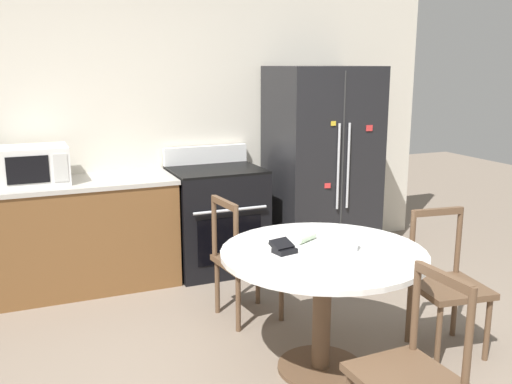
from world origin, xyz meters
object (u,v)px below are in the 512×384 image
at_px(refrigerator, 321,164).
at_px(microwave, 33,165).
at_px(dining_chair_near, 410,376).
at_px(dining_chair_right, 447,286).
at_px(wallet, 283,248).
at_px(dining_chair_far, 245,261).
at_px(oven_range, 217,218).
at_px(candle_glass, 350,244).

height_order(refrigerator, microwave, refrigerator).
distance_m(microwave, dining_chair_near, 3.20).
bearing_deg(refrigerator, dining_chair_right, -94.63).
bearing_deg(wallet, dining_chair_right, -7.52).
distance_m(refrigerator, dining_chair_far, 1.60).
height_order(oven_range, dining_chair_near, oven_range).
relative_size(dining_chair_far, wallet, 6.09).
bearing_deg(dining_chair_far, refrigerator, 124.20).
bearing_deg(candle_glass, dining_chair_near, -102.28).
xyz_separation_m(oven_range, microwave, (-1.48, 0.03, 0.58)).
xyz_separation_m(refrigerator, dining_chair_near, (-1.05, -2.71, -0.46)).
xyz_separation_m(dining_chair_near, candle_glass, (0.18, 0.81, 0.36)).
bearing_deg(refrigerator, dining_chair_near, -111.23).
distance_m(refrigerator, dining_chair_right, 1.98).
bearing_deg(candle_glass, dining_chair_right, -1.91).
distance_m(oven_range, dining_chair_far, 1.05).
distance_m(dining_chair_near, candle_glass, 0.90).
bearing_deg(oven_range, wallet, -97.12).
xyz_separation_m(oven_range, dining_chair_far, (-0.15, -1.04, -0.03)).
height_order(oven_range, dining_chair_far, oven_range).
xyz_separation_m(refrigerator, oven_range, (-1.02, 0.05, -0.43)).
xyz_separation_m(refrigerator, microwave, (-2.50, 0.08, 0.15)).
bearing_deg(dining_chair_right, refrigerator, -86.93).
bearing_deg(microwave, candle_glass, -50.76).
distance_m(dining_chair_far, wallet, 0.87).
bearing_deg(refrigerator, oven_range, 177.00).
relative_size(microwave, dining_chair_near, 0.57).
height_order(microwave, wallet, microwave).
height_order(oven_range, microwave, microwave).
distance_m(oven_range, wallet, 1.87).
relative_size(dining_chair_right, dining_chair_far, 1.00).
bearing_deg(microwave, dining_chair_near, -62.64).
distance_m(microwave, candle_glass, 2.57).
distance_m(dining_chair_right, wallet, 1.15).
bearing_deg(microwave, wallet, -56.16).
xyz_separation_m(microwave, dining_chair_right, (2.34, -2.01, -0.61)).
height_order(candle_glass, wallet, candle_glass).
xyz_separation_m(microwave, dining_chair_far, (1.33, -1.07, -0.61)).
xyz_separation_m(dining_chair_near, dining_chair_far, (-0.11, 1.72, 0.00)).
bearing_deg(dining_chair_near, microwave, 25.71).
distance_m(microwave, dining_chair_right, 3.14).
bearing_deg(dining_chair_right, wallet, 0.18).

